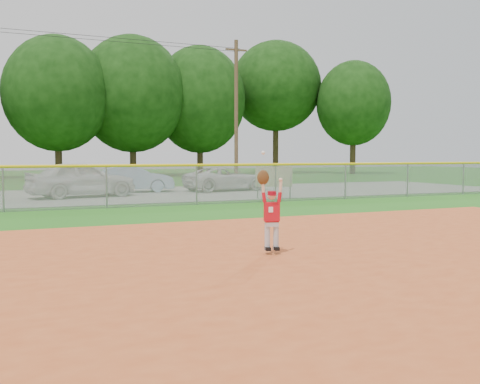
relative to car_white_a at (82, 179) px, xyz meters
name	(u,v)px	position (x,y,z in m)	size (l,w,h in m)	color
ground	(198,259)	(0.25, -15.16, -0.82)	(120.00, 120.00, 0.00)	#226316
clay_infield	(272,299)	(0.25, -18.16, -0.80)	(24.00, 16.00, 0.04)	#BD4E22
parking_strip	(85,196)	(0.25, 0.84, -0.81)	(44.00, 10.00, 0.03)	gray
car_white_a	(82,179)	(0.00, 0.00, 0.00)	(1.87, 4.64, 1.58)	white
car_blue	(133,179)	(2.71, 2.24, -0.13)	(1.40, 4.01, 1.32)	#9BBDE8
car_white_b	(226,179)	(7.39, 1.44, -0.18)	(2.03, 4.41, 1.22)	silver
sponsor_sign	(274,177)	(7.42, -4.02, 0.10)	(1.52, 0.51, 1.40)	gray
outfield_fence	(107,183)	(0.25, -5.16, 0.06)	(40.06, 0.10, 1.55)	gray
power_lines	(88,105)	(1.25, 6.84, 3.86)	(19.40, 0.24, 9.00)	#4C3823
tree_line	(62,87)	(1.21, 22.75, 6.71)	(62.37, 13.00, 14.43)	#422D1C
ballplayer	(270,211)	(1.58, -15.40, 0.03)	(0.50, 0.26, 1.85)	silver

